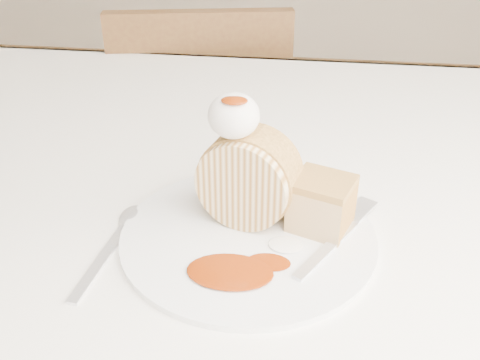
# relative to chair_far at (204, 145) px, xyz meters

# --- Properties ---
(table) EXTENTS (1.40, 0.90, 0.75)m
(table) POSITION_rel_chair_far_xyz_m (0.23, -0.58, 0.19)
(table) COLOR white
(table) RESTS_ON ground
(chair_far) EXTENTS (0.46, 0.46, 0.83)m
(chair_far) POSITION_rel_chair_far_xyz_m (0.00, 0.00, 0.00)
(chair_far) COLOR brown
(chair_far) RESTS_ON ground
(plate) EXTENTS (0.34, 0.34, 0.01)m
(plate) POSITION_rel_chair_far_xyz_m (0.20, -0.73, 0.28)
(plate) COLOR white
(plate) RESTS_ON table
(roulade_slice) EXTENTS (0.11, 0.08, 0.10)m
(roulade_slice) POSITION_rel_chair_far_xyz_m (0.20, -0.71, 0.33)
(roulade_slice) COLOR beige
(roulade_slice) RESTS_ON plate
(cake_chunk) EXTENTS (0.07, 0.07, 0.05)m
(cake_chunk) POSITION_rel_chair_far_xyz_m (0.28, -0.71, 0.31)
(cake_chunk) COLOR tan
(cake_chunk) RESTS_ON plate
(whipped_cream) EXTENTS (0.05, 0.05, 0.05)m
(whipped_cream) POSITION_rel_chair_far_xyz_m (0.18, -0.71, 0.40)
(whipped_cream) COLOR white
(whipped_cream) RESTS_ON roulade_slice
(caramel_drizzle) EXTENTS (0.03, 0.02, 0.01)m
(caramel_drizzle) POSITION_rel_chair_far_xyz_m (0.19, -0.72, 0.43)
(caramel_drizzle) COLOR maroon
(caramel_drizzle) RESTS_ON whipped_cream
(caramel_pool) EXTENTS (0.10, 0.08, 0.00)m
(caramel_pool) POSITION_rel_chair_far_xyz_m (0.19, -0.80, 0.28)
(caramel_pool) COLOR maroon
(caramel_pool) RESTS_ON plate
(fork) EXTENTS (0.10, 0.15, 0.00)m
(fork) POSITION_rel_chair_far_xyz_m (0.28, -0.75, 0.28)
(fork) COLOR silver
(fork) RESTS_ON plate
(spoon) EXTENTS (0.03, 0.15, 0.00)m
(spoon) POSITION_rel_chair_far_xyz_m (0.06, -0.80, 0.28)
(spoon) COLOR silver
(spoon) RESTS_ON table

